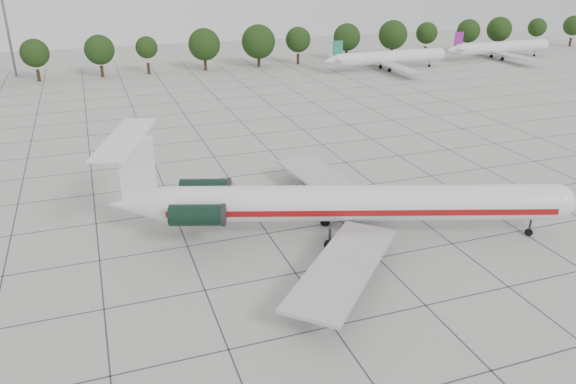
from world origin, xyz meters
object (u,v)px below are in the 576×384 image
(main_airliner, at_px, (335,203))
(bg_airliner_e, at_px, (501,48))
(ground_crew, at_px, (462,192))
(bg_airliner_d, at_px, (389,58))
(floodlight_mast, at_px, (4,10))

(main_airliner, xyz_separation_m, bg_airliner_e, (81.66, 77.35, -0.78))
(ground_crew, bearing_deg, bg_airliner_e, -155.84)
(main_airliner, distance_m, bg_airliner_e, 112.48)
(bg_airliner_e, bearing_deg, ground_crew, -131.14)
(main_airliner, height_order, bg_airliner_e, main_airliner)
(ground_crew, height_order, bg_airliner_d, bg_airliner_d)
(main_airliner, relative_size, ground_crew, 27.41)
(bg_airliner_e, height_order, floodlight_mast, floodlight_mast)
(bg_airliner_e, xyz_separation_m, floodlight_mast, (-117.51, 17.60, 11.37))
(bg_airliner_e, bearing_deg, floodlight_mast, 171.48)
(main_airliner, bearing_deg, bg_airliner_e, 62.09)
(ground_crew, xyz_separation_m, bg_airliner_d, (29.28, 69.94, 2.12))
(main_airliner, distance_m, bg_airliner_d, 87.40)
(main_airliner, relative_size, floodlight_mast, 1.71)
(ground_crew, relative_size, bg_airliner_d, 0.06)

